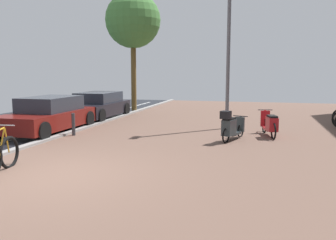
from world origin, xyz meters
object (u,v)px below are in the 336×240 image
(scooter_mid, at_px, (270,124))
(lamp_post, at_px, (229,41))
(parked_car_far, at_px, (98,106))
(bollard_far, at_px, (73,124))
(scooter_near, at_px, (231,127))
(street_tree, at_px, (133,21))
(parked_car_near, at_px, (49,115))

(scooter_mid, xyz_separation_m, lamp_post, (-1.59, 1.38, 2.93))
(parked_car_far, bearing_deg, scooter_mid, -20.83)
(lamp_post, distance_m, bollard_far, 6.50)
(lamp_post, bearing_deg, parked_car_far, 165.56)
(scooter_near, xyz_separation_m, street_tree, (-5.92, 7.18, 4.46))
(scooter_near, relative_size, lamp_post, 0.27)
(lamp_post, relative_size, bollard_far, 7.78)
(parked_car_near, distance_m, parked_car_far, 4.04)
(lamp_post, bearing_deg, street_tree, 140.00)
(parked_car_far, height_order, lamp_post, lamp_post)
(scooter_mid, distance_m, bollard_far, 6.77)
(scooter_mid, height_order, bollard_far, scooter_mid)
(scooter_near, bearing_deg, parked_car_far, 148.08)
(parked_car_far, xyz_separation_m, street_tree, (0.72, 3.05, 4.32))
(street_tree, height_order, bollard_far, street_tree)
(scooter_near, xyz_separation_m, bollard_far, (-5.36, -0.40, -0.07))
(scooter_near, height_order, street_tree, street_tree)
(parked_car_near, bearing_deg, scooter_mid, 7.54)
(scooter_mid, xyz_separation_m, bollard_far, (-6.59, -1.55, -0.02))
(street_tree, bearing_deg, lamp_post, -40.00)
(street_tree, bearing_deg, bollard_far, -85.83)
(street_tree, bearing_deg, scooter_mid, -40.21)
(scooter_near, relative_size, bollard_far, 2.09)
(parked_car_near, distance_m, bollard_far, 1.41)
(scooter_mid, height_order, parked_car_far, parked_car_far)
(scooter_mid, distance_m, street_tree, 10.38)
(parked_car_near, xyz_separation_m, street_tree, (0.74, 7.08, 4.31))
(parked_car_far, relative_size, street_tree, 0.61)
(parked_car_near, xyz_separation_m, parked_car_far, (0.02, 4.04, -0.02))
(scooter_mid, bearing_deg, parked_car_far, 159.17)
(scooter_near, distance_m, scooter_mid, 1.68)
(scooter_near, bearing_deg, bollard_far, -175.69)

